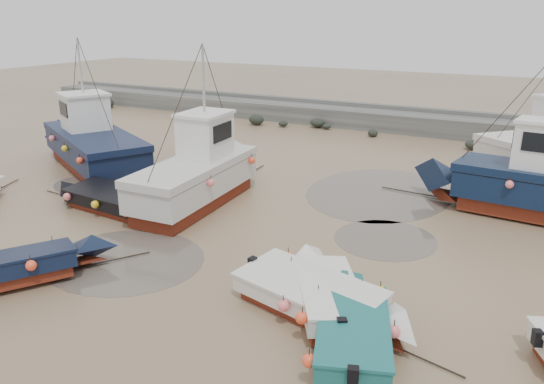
{
  "coord_description": "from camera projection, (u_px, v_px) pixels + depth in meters",
  "views": [
    {
      "loc": [
        8.83,
        -12.14,
        7.31
      ],
      "look_at": [
        0.58,
        3.34,
        1.4
      ],
      "focal_mm": 35.0,
      "sensor_mm": 36.0,
      "label": 1
    }
  ],
  "objects": [
    {
      "name": "ground",
      "position": [
        205.0,
        262.0,
        16.42
      ],
      "size": [
        120.0,
        120.0,
        0.0
      ],
      "primitive_type": "plane",
      "color": "#937A58",
      "rests_on": "ground"
    },
    {
      "name": "seawall",
      "position": [
        399.0,
        122.0,
        34.59
      ],
      "size": [
        60.0,
        4.92,
        1.5
      ],
      "color": "slate",
      "rests_on": "ground"
    },
    {
      "name": "puddle_a",
      "position": [
        126.0,
        259.0,
        16.6
      ],
      "size": [
        5.04,
        5.04,
        0.01
      ],
      "primitive_type": "cylinder",
      "color": "#5A5147",
      "rests_on": "ground"
    },
    {
      "name": "puddle_b",
      "position": [
        385.0,
        239.0,
        18.1
      ],
      "size": [
        3.48,
        3.48,
        0.01
      ],
      "primitive_type": "cylinder",
      "color": "#5A5147",
      "rests_on": "ground"
    },
    {
      "name": "puddle_c",
      "position": [
        96.0,
        185.0,
        23.75
      ],
      "size": [
        4.11,
        4.11,
        0.01
      ],
      "primitive_type": "cylinder",
      "color": "#5A5147",
      "rests_on": "ground"
    },
    {
      "name": "puddle_d",
      "position": [
        379.0,
        193.0,
        22.82
      ],
      "size": [
        6.02,
        6.02,
        0.01
      ],
      "primitive_type": "cylinder",
      "color": "#5A5147",
      "rests_on": "ground"
    },
    {
      "name": "dinghy_1",
      "position": [
        13.0,
        265.0,
        15.01
      ],
      "size": [
        4.2,
        5.87,
        1.43
      ],
      "rotation": [
        0.0,
        0.0,
        -0.57
      ],
      "color": "maroon",
      "rests_on": "ground"
    },
    {
      "name": "dinghy_2",
      "position": [
        353.0,
        323.0,
        12.2
      ],
      "size": [
        2.81,
        5.53,
        1.43
      ],
      "rotation": [
        0.0,
        0.0,
        0.34
      ],
      "color": "maroon",
      "rests_on": "ground"
    },
    {
      "name": "dinghy_4",
      "position": [
        109.0,
        196.0,
        20.71
      ],
      "size": [
        6.58,
        2.35,
        1.43
      ],
      "rotation": [
        0.0,
        0.0,
        1.49
      ],
      "color": "maroon",
      "rests_on": "ground"
    },
    {
      "name": "dinghy_5",
      "position": [
        321.0,
        296.0,
        13.36
      ],
      "size": [
        6.14,
        2.92,
        1.43
      ],
      "rotation": [
        0.0,
        0.0,
        -1.81
      ],
      "color": "maroon",
      "rests_on": "ground"
    },
    {
      "name": "dinghy_6",
      "position": [
        325.0,
        287.0,
        13.81
      ],
      "size": [
        3.55,
        5.08,
        1.43
      ],
      "rotation": [
        0.0,
        0.0,
        0.55
      ],
      "color": "maroon",
      "rests_on": "ground"
    },
    {
      "name": "cabin_boat_0",
      "position": [
        91.0,
        141.0,
        26.28
      ],
      "size": [
        10.73,
        6.94,
        6.22
      ],
      "rotation": [
        0.0,
        0.0,
        1.08
      ],
      "color": "maroon",
      "rests_on": "ground"
    },
    {
      "name": "cabin_boat_1",
      "position": [
        203.0,
        170.0,
        21.3
      ],
      "size": [
        2.87,
        9.74,
        6.22
      ],
      "rotation": [
        0.0,
        0.0,
        0.07
      ],
      "color": "maroon",
      "rests_on": "ground"
    },
    {
      "name": "person",
      "position": [
        220.0,
        180.0,
        24.51
      ],
      "size": [
        0.68,
        0.47,
        1.79
      ],
      "primitive_type": "imported",
      "rotation": [
        0.0,
        0.0,
        3.07
      ],
      "color": "#141A32",
      "rests_on": "ground"
    }
  ]
}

